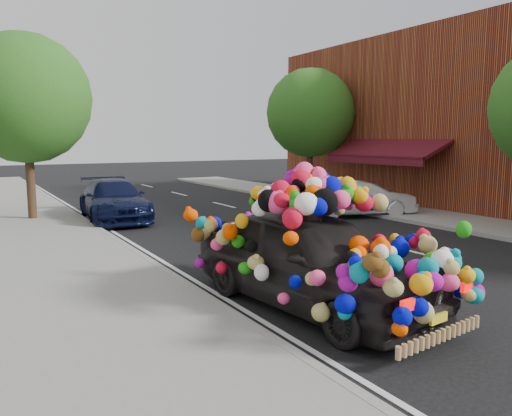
{
  "coord_description": "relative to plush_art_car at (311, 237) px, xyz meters",
  "views": [
    {
      "loc": [
        -5.75,
        -8.44,
        2.72
      ],
      "look_at": [
        -0.25,
        0.86,
        1.23
      ],
      "focal_mm": 35.0,
      "sensor_mm": 36.0,
      "label": 1
    }
  ],
  "objects": [
    {
      "name": "tree_near_sidewalk",
      "position": [
        -2.86,
        11.56,
        2.87
      ],
      "size": [
        4.2,
        4.2,
        6.13
      ],
      "color": "#332114",
      "rests_on": "ground"
    },
    {
      "name": "ground",
      "position": [
        0.94,
        2.06,
        -1.15
      ],
      "size": [
        100.0,
        100.0,
        0.0
      ],
      "primitive_type": "plane",
      "color": "black",
      "rests_on": "ground"
    },
    {
      "name": "tree_far_b",
      "position": [
        8.94,
        12.06,
        2.74
      ],
      "size": [
        4.0,
        4.0,
        5.9
      ],
      "color": "#332114",
      "rests_on": "ground"
    },
    {
      "name": "plush_art_car",
      "position": [
        0.0,
        0.0,
        0.0
      ],
      "size": [
        2.75,
        5.08,
        2.24
      ],
      "rotation": [
        0.0,
        0.0,
        0.11
      ],
      "color": "black",
      "rests_on": "ground"
    },
    {
      "name": "kerb",
      "position": [
        -1.41,
        2.06,
        -1.09
      ],
      "size": [
        0.15,
        60.0,
        0.13
      ],
      "primitive_type": "cube",
      "color": "gray",
      "rests_on": "ground"
    },
    {
      "name": "sidewalk",
      "position": [
        -3.36,
        2.06,
        -1.09
      ],
      "size": [
        4.0,
        60.0,
        0.12
      ],
      "primitive_type": "cube",
      "color": "gray",
      "rests_on": "ground"
    },
    {
      "name": "lane_markings",
      "position": [
        4.54,
        2.06,
        -1.15
      ],
      "size": [
        6.0,
        50.0,
        0.01
      ],
      "primitive_type": null,
      "color": "silver",
      "rests_on": "ground"
    },
    {
      "name": "silver_hatchback",
      "position": [
        7.23,
        6.88,
        -0.5
      ],
      "size": [
        4.22,
        2.57,
        1.31
      ],
      "primitive_type": "imported",
      "rotation": [
        0.0,
        0.0,
        1.25
      ],
      "color": "silver",
      "rests_on": "ground"
    },
    {
      "name": "footpath_far",
      "position": [
        9.14,
        5.06,
        -1.09
      ],
      "size": [
        3.0,
        40.0,
        0.12
      ],
      "primitive_type": "cube",
      "color": "gray",
      "rests_on": "ground"
    },
    {
      "name": "navy_sedan",
      "position": [
        -0.41,
        10.57,
        -0.47
      ],
      "size": [
        2.31,
        4.82,
        1.36
      ],
      "primitive_type": "imported",
      "rotation": [
        0.0,
        0.0,
        -0.09
      ],
      "color": "black",
      "rests_on": "ground"
    }
  ]
}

